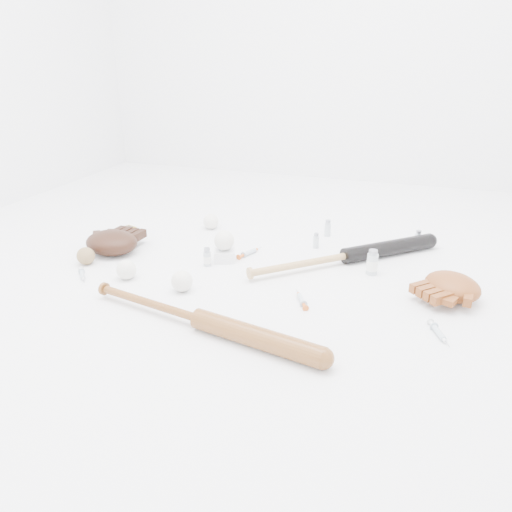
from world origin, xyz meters
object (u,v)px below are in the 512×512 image
(bat_wood, at_px, (199,319))
(pedestal, at_px, (225,255))
(glove_dark, at_px, (112,242))
(bat_dark, at_px, (346,256))

(bat_wood, distance_m, pedestal, 0.51)
(glove_dark, height_order, pedestal, glove_dark)
(bat_wood, xyz_separation_m, pedestal, (-0.12, 0.50, -0.01))
(glove_dark, bearing_deg, bat_wood, -32.44)
(bat_wood, relative_size, glove_dark, 3.27)
(pedestal, bearing_deg, bat_wood, -76.22)
(bat_dark, height_order, pedestal, bat_dark)
(bat_dark, relative_size, pedestal, 10.84)
(bat_dark, height_order, bat_wood, bat_dark)
(glove_dark, relative_size, pedestal, 3.23)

